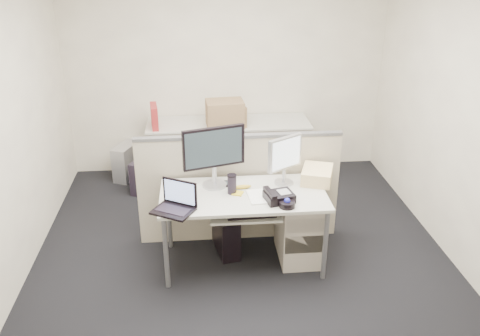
{
  "coord_description": "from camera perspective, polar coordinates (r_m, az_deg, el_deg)",
  "views": [
    {
      "loc": [
        -0.4,
        -4.05,
        2.83
      ],
      "look_at": [
        -0.02,
        0.15,
        0.92
      ],
      "focal_mm": 38.0,
      "sensor_mm": 36.0,
      "label": 1
    }
  ],
  "objects": [
    {
      "name": "banana",
      "position": [
        4.66,
        0.25,
        -2.13
      ],
      "size": [
        0.18,
        0.06,
        0.04
      ],
      "primitive_type": "ellipsoid",
      "rotation": [
        0.0,
        0.0,
        0.11
      ],
      "color": "gold",
      "rests_on": "desk"
    },
    {
      "name": "drawer_pedestal",
      "position": [
        4.9,
        6.76,
        -6.56
      ],
      "size": [
        0.4,
        0.55,
        0.65
      ],
      "primitive_type": "cube",
      "color": "beige",
      "rests_on": "floor"
    },
    {
      "name": "sticky_pad",
      "position": [
        4.57,
        -0.26,
        -2.85
      ],
      "size": [
        0.11,
        0.11,
        0.01
      ],
      "primitive_type": "cube",
      "rotation": [
        0.0,
        0.0,
        -0.37
      ],
      "color": "yellow",
      "rests_on": "desk"
    },
    {
      "name": "cubicle_partition",
      "position": [
        5.06,
        -0.12,
        -2.41
      ],
      "size": [
        2.0,
        0.06,
        1.1
      ],
      "primitive_type": "cube",
      "color": "#B4AA90",
      "rests_on": "floor"
    },
    {
      "name": "cardboard_box_left",
      "position": [
        6.19,
        -1.71,
        6.06
      ],
      "size": [
        0.47,
        0.36,
        0.33
      ],
      "primitive_type": "cube",
      "rotation": [
        0.0,
        0.0,
        0.07
      ],
      "color": "#8F7A4E",
      "rests_on": "back_counter"
    },
    {
      "name": "wall_left",
      "position": [
        4.6,
        -25.28,
        3.22
      ],
      "size": [
        0.02,
        4.5,
        2.7
      ],
      "primitive_type": "cube",
      "color": "#EEE6CB",
      "rests_on": "ground"
    },
    {
      "name": "manila_folders",
      "position": [
        4.84,
        8.65,
        -0.76
      ],
      "size": [
        0.37,
        0.41,
        0.13
      ],
      "primitive_type": "cube",
      "rotation": [
        0.0,
        0.0,
        -0.33
      ],
      "color": "#F6E39A",
      "rests_on": "desk"
    },
    {
      "name": "travel_mug",
      "position": [
        4.55,
        -0.91,
        -1.88
      ],
      "size": [
        0.08,
        0.08,
        0.17
      ],
      "primitive_type": "cylinder",
      "rotation": [
        0.0,
        0.0,
        0.04
      ],
      "color": "black",
      "rests_on": "desk"
    },
    {
      "name": "cellphone",
      "position": [
        4.75,
        -1.67,
        -1.79
      ],
      "size": [
        0.07,
        0.12,
        0.02
      ],
      "primitive_type": "cube",
      "rotation": [
        0.0,
        0.0,
        0.06
      ],
      "color": "black",
      "rests_on": "desk"
    },
    {
      "name": "laptop",
      "position": [
        4.27,
        -7.6,
        -3.47
      ],
      "size": [
        0.41,
        0.38,
        0.25
      ],
      "primitive_type": "cube",
      "rotation": [
        0.0,
        0.0,
        -0.52
      ],
      "color": "black",
      "rests_on": "desk"
    },
    {
      "name": "wall_back",
      "position": [
        6.49,
        -1.56,
        11.18
      ],
      "size": [
        4.0,
        0.02,
        2.7
      ],
      "primitive_type": "cube",
      "color": "#EEE6CB",
      "rests_on": "ground"
    },
    {
      "name": "back_counter",
      "position": [
        6.48,
        -1.28,
        1.98
      ],
      "size": [
        2.0,
        0.6,
        0.72
      ],
      "primitive_type": "cube",
      "color": "beige",
      "rests_on": "floor"
    },
    {
      "name": "pc_tower_spare_dark",
      "position": [
        6.29,
        -10.65,
        -0.72
      ],
      "size": [
        0.34,
        0.47,
        0.41
      ],
      "primitive_type": "cube",
      "rotation": [
        0.0,
        0.0,
        -0.43
      ],
      "color": "black",
      "rests_on": "floor"
    },
    {
      "name": "keyboard",
      "position": [
        4.44,
        1.28,
        -5.17
      ],
      "size": [
        0.43,
        0.17,
        0.02
      ],
      "primitive_type": "cube",
      "rotation": [
        0.0,
        0.0,
        0.04
      ],
      "color": "black",
      "rests_on": "keyboard_tray"
    },
    {
      "name": "cardboard_box_right",
      "position": [
        6.2,
        -1.24,
        5.8
      ],
      "size": [
        0.42,
        0.35,
        0.27
      ],
      "primitive_type": "cube",
      "rotation": [
        0.0,
        0.0,
        0.18
      ],
      "color": "#8F7A4E",
      "rests_on": "back_counter"
    },
    {
      "name": "paper_stack",
      "position": [
        4.52,
        2.36,
        -3.22
      ],
      "size": [
        0.24,
        0.3,
        0.01
      ],
      "primitive_type": "cube",
      "rotation": [
        0.0,
        0.0,
        0.08
      ],
      "color": "white",
      "rests_on": "desk"
    },
    {
      "name": "floor",
      "position": [
        4.96,
        0.34,
        -10.47
      ],
      "size": [
        4.0,
        4.5,
        0.01
      ],
      "primitive_type": "cube",
      "color": "black",
      "rests_on": "ground"
    },
    {
      "name": "keyboard_tray",
      "position": [
        4.48,
        0.58,
        -5.21
      ],
      "size": [
        0.62,
        0.32,
        0.02
      ],
      "primitive_type": "cube",
      "color": "#B5B4A8",
      "rests_on": "desk"
    },
    {
      "name": "desk",
      "position": [
        4.61,
        0.36,
        -3.63
      ],
      "size": [
        1.5,
        0.75,
        0.73
      ],
      "color": "#B5B4A8",
      "rests_on": "floor"
    },
    {
      "name": "pc_tower_spare_silver",
      "position": [
        6.68,
        -12.52,
        0.79
      ],
      "size": [
        0.35,
        0.51,
        0.45
      ],
      "primitive_type": "cube",
      "rotation": [
        0.0,
        0.0,
        -0.38
      ],
      "color": "#B7B7BC",
      "rests_on": "floor"
    },
    {
      "name": "red_binder",
      "position": [
        6.22,
        -9.59,
        5.66
      ],
      "size": [
        0.11,
        0.33,
        0.3
      ],
      "primitive_type": "cube",
      "rotation": [
        0.0,
        0.0,
        0.12
      ],
      "color": "maroon",
      "rests_on": "back_counter"
    },
    {
      "name": "monitor_small",
      "position": [
        4.7,
        5.03,
        0.8
      ],
      "size": [
        0.42,
        0.36,
        0.46
      ],
      "primitive_type": "cube",
      "rotation": [
        0.0,
        0.0,
        0.56
      ],
      "color": "#B7B7BC",
      "rests_on": "desk"
    },
    {
      "name": "desk_phone",
      "position": [
        4.46,
        4.42,
        -3.25
      ],
      "size": [
        0.28,
        0.25,
        0.08
      ],
      "primitive_type": "cube",
      "rotation": [
        0.0,
        0.0,
        0.24
      ],
      "color": "black",
      "rests_on": "desk"
    },
    {
      "name": "wall_right",
      "position": [
        4.93,
        24.27,
        4.73
      ],
      "size": [
        0.02,
        4.5,
        2.7
      ],
      "primitive_type": "cube",
      "color": "#EEE6CB",
      "rests_on": "ground"
    },
    {
      "name": "monitor_main",
      "position": [
        4.61,
        -2.94,
        1.2
      ],
      "size": [
        0.62,
        0.38,
        0.58
      ],
      "primitive_type": "cube",
      "rotation": [
        0.0,
        0.0,
        0.28
      ],
      "color": "black",
      "rests_on": "desk"
    },
    {
      "name": "trackball",
      "position": [
        4.37,
        5.31,
        -4.07
      ],
      "size": [
        0.16,
        0.16,
        0.05
      ],
      "primitive_type": "cylinder",
      "rotation": [
        0.0,
        0.0,
        -0.2
      ],
      "color": "black",
      "rests_on": "desk"
    },
    {
      "name": "pc_tower_desk",
      "position": [
        5.0,
        -1.6,
        -7.25
      ],
      "size": [
        0.26,
        0.47,
        0.42
      ],
      "primitive_type": "cube",
      "rotation": [
        0.0,
        0.0,
        0.19
      ],
      "color": "black",
      "rests_on": "floor"
    },
    {
      "name": "wall_front",
      "position": [
        2.37,
        5.8,
        -14.5
      ],
      "size": [
        4.0,
        0.02,
        2.7
      ],
      "primitive_type": "cube",
      "color": "#EEE6CB",
      "rests_on": "ground"
    }
  ]
}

